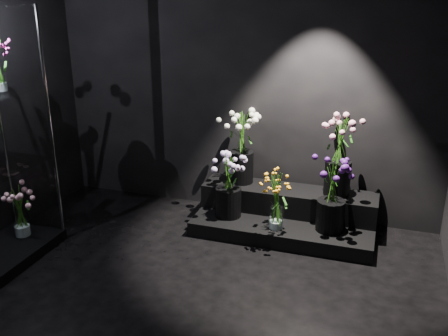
% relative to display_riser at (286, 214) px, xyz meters
% --- Properties ---
extents(floor, '(4.00, 4.00, 0.00)m').
position_rel_display_riser_xyz_m(floor, '(-0.54, -1.66, -0.16)').
color(floor, black).
rests_on(floor, ground).
extents(wall_back, '(4.00, 0.00, 4.00)m').
position_rel_display_riser_xyz_m(wall_back, '(-0.54, 0.34, 1.24)').
color(wall_back, black).
rests_on(wall_back, floor).
extents(display_riser, '(1.72, 0.76, 0.38)m').
position_rel_display_riser_xyz_m(display_riser, '(0.00, 0.00, 0.00)').
color(display_riser, black).
rests_on(display_riser, floor).
extents(bouquet_orange_bells, '(0.33, 0.33, 0.54)m').
position_rel_display_riser_xyz_m(bouquet_orange_bells, '(-0.03, -0.31, 0.26)').
color(bouquet_orange_bells, white).
rests_on(bouquet_orange_bells, display_riser).
extents(bouquet_lilac, '(0.45, 0.45, 0.63)m').
position_rel_display_riser_xyz_m(bouquet_lilac, '(-0.54, -0.19, 0.34)').
color(bouquet_lilac, black).
rests_on(bouquet_lilac, display_riser).
extents(bouquet_purple, '(0.33, 0.33, 0.68)m').
position_rel_display_riser_xyz_m(bouquet_purple, '(0.45, -0.18, 0.34)').
color(bouquet_purple, black).
rests_on(bouquet_purple, display_riser).
extents(bouquet_cream_roses, '(0.50, 0.50, 0.74)m').
position_rel_display_riser_xyz_m(bouquet_cream_roses, '(-0.50, 0.14, 0.65)').
color(bouquet_cream_roses, black).
rests_on(bouquet_cream_roses, display_riser).
extents(bouquet_pink_roses, '(0.48, 0.48, 0.77)m').
position_rel_display_riser_xyz_m(bouquet_pink_roses, '(0.46, 0.12, 0.67)').
color(bouquet_pink_roses, black).
rests_on(bouquet_pink_roses, display_riser).
extents(bouquet_case_base_pink, '(0.36, 0.36, 0.48)m').
position_rel_display_riser_xyz_m(bouquet_case_base_pink, '(-2.24, -1.09, 0.19)').
color(bouquet_case_base_pink, white).
rests_on(bouquet_case_base_pink, display_case).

